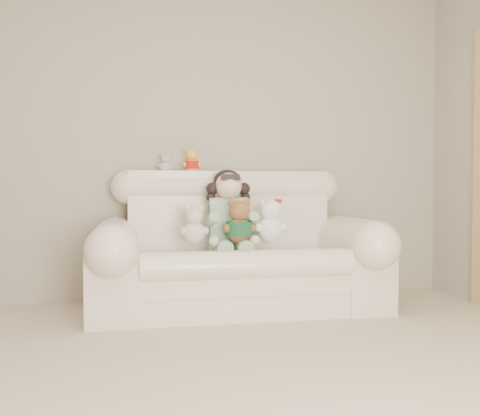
# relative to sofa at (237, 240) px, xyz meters

# --- Properties ---
(wall_back) EXTENTS (4.50, 0.00, 4.50)m
(wall_back) POSITION_rel_sofa_xyz_m (-0.38, 0.50, 0.78)
(wall_back) COLOR tan
(wall_back) RESTS_ON ground
(sofa) EXTENTS (2.10, 0.95, 1.03)m
(sofa) POSITION_rel_sofa_xyz_m (0.00, 0.00, 0.00)
(sofa) COLOR #FFE6CD
(sofa) RESTS_ON floor
(seated_child) EXTENTS (0.39, 0.47, 0.62)m
(seated_child) POSITION_rel_sofa_xyz_m (-0.05, 0.08, 0.22)
(seated_child) COLOR #2D732F
(seated_child) RESTS_ON sofa
(brown_teddy) EXTENTS (0.29, 0.25, 0.37)m
(brown_teddy) POSITION_rel_sofa_xyz_m (-0.01, -0.12, 0.17)
(brown_teddy) COLOR brown
(brown_teddy) RESTS_ON sofa
(white_cat) EXTENTS (0.27, 0.23, 0.38)m
(white_cat) POSITION_rel_sofa_xyz_m (0.22, -0.10, 0.17)
(white_cat) COLOR white
(white_cat) RESTS_ON sofa
(cream_teddy) EXTENTS (0.21, 0.17, 0.32)m
(cream_teddy) POSITION_rel_sofa_xyz_m (-0.33, -0.11, 0.15)
(cream_teddy) COLOR beige
(cream_teddy) RESTS_ON sofa
(yellow_mini_bear) EXTENTS (0.15, 0.13, 0.22)m
(yellow_mini_bear) POSITION_rel_sofa_xyz_m (-0.29, 0.34, 0.61)
(yellow_mini_bear) COLOR #FCAE35
(yellow_mini_bear) RESTS_ON sofa
(grey_mini_plush) EXTENTS (0.13, 0.10, 0.18)m
(grey_mini_plush) POSITION_rel_sofa_xyz_m (-0.50, 0.38, 0.59)
(grey_mini_plush) COLOR #B1B0B7
(grey_mini_plush) RESTS_ON sofa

